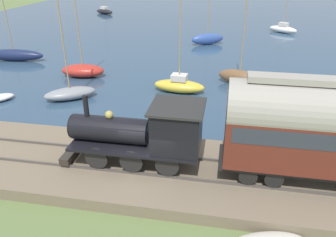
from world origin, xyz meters
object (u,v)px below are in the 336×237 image
Objects in this scene: passenger_coach at (328,128)px; sailboat_blue at (208,39)px; sailboat_brown at (240,76)px; sailboat_black at (104,11)px; sailboat_gray at (70,93)px; rowboat_near_shore at (266,115)px; sailboat_yellow at (179,85)px; steam_locomotive at (148,131)px; sailboat_navy at (14,55)px; sailboat_red at (83,70)px; sailboat_white at (283,28)px.

sailboat_blue is (26.12, 6.41, -2.46)m from passenger_coach.
sailboat_brown reaches higher than sailboat_black.
rowboat_near_shore is (-0.84, -13.47, -0.24)m from sailboat_gray.
steam_locomotive is at bearing -174.47° from sailboat_yellow.
sailboat_gray is at bearing 62.07° from passenger_coach.
sailboat_navy is 12.66m from sailboat_gray.
sailboat_brown is at bearing 165.91° from sailboat_blue.
passenger_coach is at bearing -127.73° from sailboat_navy.
rowboat_near_shore is at bearing 165.85° from sailboat_blue.
sailboat_navy is 0.94× the size of sailboat_gray.
sailboat_black is (30.06, 1.80, -0.08)m from sailboat_navy.
steam_locomotive is 11.08m from sailboat_gray.
sailboat_yellow is (-2.05, -8.52, -0.02)m from sailboat_red.
sailboat_black is at bearing 103.71° from sailboat_white.
sailboat_gray reaches higher than sailboat_yellow.
sailboat_blue is 0.83× the size of sailboat_white.
sailboat_gray is 32.23m from sailboat_white.
sailboat_navy is 1.02× the size of sailboat_black.
sailboat_white reaches higher than passenger_coach.
passenger_coach reaches higher than rowboat_near_shore.
sailboat_red reaches higher than sailboat_yellow.
steam_locomotive is at bearing -161.69° from sailboat_white.
passenger_coach is 1.16× the size of sailboat_blue.
passenger_coach is 34.87m from sailboat_white.
sailboat_red is 1.16× the size of sailboat_yellow.
sailboat_red is at bearing -115.97° from sailboat_navy.
steam_locomotive is at bearing 149.21° from sailboat_blue.
rowboat_near_shore is at bearing -117.25° from sailboat_red.
sailboat_brown is 12.99m from sailboat_gray.
rowboat_near_shore is (-19.10, -5.04, -0.43)m from sailboat_blue.
sailboat_brown is at bearing -1.87° from rowboat_near_shore.
sailboat_brown is at bearing -94.20° from sailboat_red.
steam_locomotive is at bearing -169.50° from sailboat_gray.
sailboat_black reaches higher than sailboat_blue.
sailboat_red is 13.00m from sailboat_brown.
steam_locomotive is 2.29× the size of rowboat_near_shore.
sailboat_red is at bearing 115.75° from sailboat_blue.
sailboat_white reaches higher than sailboat_black.
sailboat_gray is (-4.79, -1.11, -0.09)m from sailboat_red.
sailboat_blue reaches higher than sailboat_yellow.
sailboat_red is 29.09m from sailboat_white.
sailboat_yellow is 7.91m from sailboat_gray.
steam_locomotive is 49.90m from sailboat_black.
sailboat_gray is at bearing -133.39° from sailboat_black.
sailboat_navy is at bearing 16.46° from sailboat_gray.
sailboat_yellow is at bearing 42.87° from rowboat_near_shore.
sailboat_yellow reaches higher than passenger_coach.
passenger_coach is 53.13m from sailboat_black.
sailboat_gray reaches higher than sailboat_black.
sailboat_yellow is at bearing -109.64° from sailboat_red.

